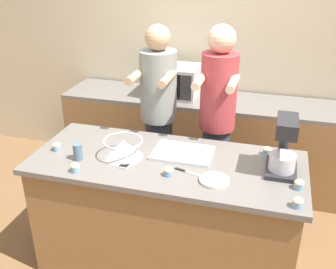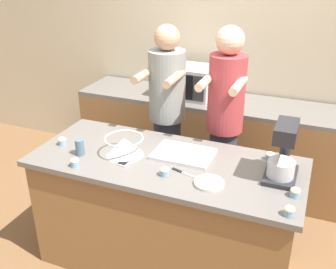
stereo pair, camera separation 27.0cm
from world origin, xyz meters
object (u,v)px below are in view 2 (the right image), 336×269
(microwave_oven, at_px, (187,81))
(drinking_glass, at_px, (80,147))
(small_plate, at_px, (209,183))
(knife, at_px, (184,173))
(cupcake_3, at_px, (164,171))
(stand_mixer, at_px, (283,154))
(cupcake_2, at_px, (62,141))
(person_right, at_px, (224,126))
(cupcake_5, at_px, (289,211))
(cell_phone, at_px, (126,161))
(baking_tray, at_px, (183,153))
(cupcake_1, at_px, (295,192))
(cupcake_0, at_px, (75,162))
(mixing_bowl, at_px, (124,146))
(cupcake_4, at_px, (270,156))
(person_left, at_px, (167,120))

(microwave_oven, xyz_separation_m, drinking_glass, (-0.28, -1.46, -0.09))
(small_plate, distance_m, knife, 0.20)
(small_plate, height_order, cupcake_3, cupcake_3)
(stand_mixer, xyz_separation_m, cupcake_2, (-1.59, -0.14, -0.14))
(microwave_oven, distance_m, small_plate, 1.65)
(drinking_glass, bearing_deg, person_right, 43.41)
(cupcake_5, bearing_deg, cupcake_3, 170.54)
(cell_phone, bearing_deg, cupcake_2, 174.69)
(baking_tray, bearing_deg, cupcake_5, -29.14)
(stand_mixer, distance_m, cupcake_1, 0.26)
(person_right, relative_size, cupcake_0, 28.12)
(person_right, bearing_deg, cupcake_5, -57.29)
(person_right, height_order, cupcake_0, person_right)
(mixing_bowl, bearing_deg, cupcake_3, -22.81)
(small_plate, distance_m, cupcake_4, 0.55)
(cell_phone, height_order, cupcake_5, cupcake_5)
(drinking_glass, relative_size, cupcake_3, 1.91)
(person_left, xyz_separation_m, cell_phone, (0.01, -0.77, -0.00))
(cupcake_0, distance_m, cupcake_5, 1.41)
(person_left, distance_m, cell_phone, 0.77)
(stand_mixer, bearing_deg, cupcake_5, -75.89)
(person_right, distance_m, knife, 0.77)
(cupcake_2, bearing_deg, person_right, 34.03)
(cupcake_0, bearing_deg, person_left, 73.37)
(baking_tray, height_order, cell_phone, baking_tray)
(stand_mixer, relative_size, cupcake_1, 6.17)
(stand_mixer, distance_m, knife, 0.64)
(mixing_bowl, bearing_deg, small_plate, -12.55)
(person_right, relative_size, mixing_bowl, 6.24)
(person_right, xyz_separation_m, small_plate, (0.12, -0.83, -0.02))
(baking_tray, height_order, cupcake_3, cupcake_3)
(person_right, distance_m, baking_tray, 0.56)
(mixing_bowl, distance_m, baking_tray, 0.42)
(cupcake_1, bearing_deg, cell_phone, -179.98)
(mixing_bowl, height_order, cupcake_1, mixing_bowl)
(baking_tray, distance_m, cupcake_4, 0.60)
(microwave_oven, xyz_separation_m, cupcake_0, (-0.22, -1.62, -0.12))
(stand_mixer, relative_size, cupcake_4, 6.17)
(mixing_bowl, relative_size, knife, 1.30)
(baking_tray, bearing_deg, knife, -68.93)
(mixing_bowl, relative_size, microwave_oven, 0.54)
(drinking_glass, bearing_deg, small_plate, -1.75)
(cupcake_0, height_order, cupcake_1, same)
(cupcake_3, bearing_deg, microwave_oven, 104.41)
(cupcake_2, bearing_deg, cupcake_1, -1.77)
(cupcake_0, bearing_deg, cupcake_1, 7.44)
(drinking_glass, distance_m, cupcake_5, 1.48)
(small_plate, xyz_separation_m, cupcake_4, (0.30, 0.46, 0.02))
(drinking_glass, bearing_deg, cupcake_1, 1.19)
(person_right, distance_m, cupcake_1, 1.00)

